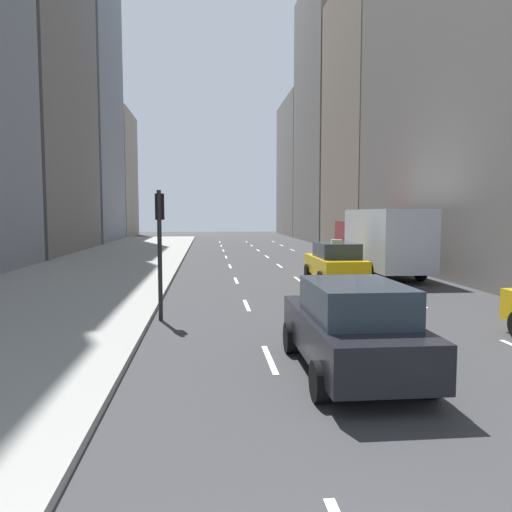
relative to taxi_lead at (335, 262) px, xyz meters
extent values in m
cube|color=gray|center=(-11.00, 8.01, -0.81)|extent=(8.00, 66.00, 0.15)
cube|color=white|center=(-4.20, -10.99, -0.87)|extent=(0.12, 2.00, 0.01)
cube|color=white|center=(-4.20, -4.99, -0.87)|extent=(0.12, 2.00, 0.01)
cube|color=white|center=(-4.20, 1.01, -0.87)|extent=(0.12, 2.00, 0.01)
cube|color=white|center=(-4.20, 7.01, -0.87)|extent=(0.12, 2.00, 0.01)
cube|color=white|center=(-4.20, 13.01, -0.87)|extent=(0.12, 2.00, 0.01)
cube|color=white|center=(-4.20, 19.01, -0.87)|extent=(0.12, 2.00, 0.01)
cube|color=white|center=(-4.20, 25.01, -0.87)|extent=(0.12, 2.00, 0.01)
cube|color=white|center=(-4.20, 31.01, -0.87)|extent=(0.12, 2.00, 0.01)
cube|color=white|center=(-1.40, -10.99, -0.87)|extent=(0.12, 2.00, 0.01)
cube|color=white|center=(-1.40, -4.99, -0.87)|extent=(0.12, 2.00, 0.01)
cube|color=white|center=(-1.40, 1.01, -0.87)|extent=(0.12, 2.00, 0.01)
cube|color=white|center=(-1.40, 7.01, -0.87)|extent=(0.12, 2.00, 0.01)
cube|color=white|center=(-1.40, 13.01, -0.87)|extent=(0.12, 2.00, 0.01)
cube|color=white|center=(-1.40, 19.01, -0.87)|extent=(0.12, 2.00, 0.01)
cube|color=white|center=(-1.40, 25.01, -0.87)|extent=(0.12, 2.00, 0.01)
cube|color=white|center=(-1.40, 31.01, -0.87)|extent=(0.12, 2.00, 0.01)
cube|color=white|center=(1.40, -4.99, -0.87)|extent=(0.12, 2.00, 0.01)
cube|color=white|center=(1.40, 1.01, -0.87)|extent=(0.12, 2.00, 0.01)
cube|color=white|center=(1.40, 7.01, -0.87)|extent=(0.12, 2.00, 0.01)
cube|color=white|center=(1.40, 13.01, -0.87)|extent=(0.12, 2.00, 0.01)
cube|color=white|center=(1.40, 19.01, -0.87)|extent=(0.12, 2.00, 0.01)
cube|color=white|center=(1.40, 25.01, -0.87)|extent=(0.12, 2.00, 0.01)
cube|color=white|center=(1.40, 31.01, -0.87)|extent=(0.12, 2.00, 0.01)
cube|color=slate|center=(-18.00, 17.69, 17.00)|extent=(6.00, 15.11, 35.77)
cube|color=gray|center=(-18.00, 32.62, 15.37)|extent=(6.00, 12.93, 32.50)
cube|color=gray|center=(-18.00, 44.91, 7.01)|extent=(6.00, 10.71, 15.78)
cube|color=gray|center=(8.00, 18.97, 9.75)|extent=(6.00, 11.60, 21.26)
cube|color=slate|center=(8.00, 32.57, 12.81)|extent=(6.00, 14.37, 27.38)
cube|color=slate|center=(8.00, 47.40, 8.26)|extent=(6.00, 14.70, 18.27)
cube|color=yellow|center=(0.00, 0.07, -0.17)|extent=(1.80, 4.40, 0.76)
cube|color=#28333D|center=(0.00, -0.19, 0.53)|extent=(1.58, 2.29, 0.64)
cube|color=#F2E599|center=(0.00, -0.19, 0.92)|extent=(0.44, 0.20, 0.14)
cylinder|color=black|center=(-0.90, 1.43, -0.55)|extent=(0.22, 0.66, 0.66)
cylinder|color=black|center=(0.90, 1.43, -0.55)|extent=(0.22, 0.66, 0.66)
cylinder|color=black|center=(-0.90, -1.29, -0.55)|extent=(0.22, 0.66, 0.66)
cylinder|color=black|center=(0.90, -1.29, -0.55)|extent=(0.22, 0.66, 0.66)
cube|color=black|center=(-2.80, -11.94, -0.17)|extent=(1.80, 4.51, 0.76)
cube|color=#28333D|center=(-2.80, -12.21, 0.53)|extent=(1.58, 2.34, 0.64)
cylinder|color=black|center=(-3.70, -10.54, -0.55)|extent=(0.22, 0.66, 0.66)
cylinder|color=black|center=(-1.90, -10.54, -0.55)|extent=(0.22, 0.66, 0.66)
cylinder|color=black|center=(-3.70, -13.33, -0.55)|extent=(0.22, 0.66, 0.66)
cylinder|color=black|center=(-1.90, -13.33, -0.55)|extent=(0.22, 0.66, 0.66)
cube|color=maroon|center=(2.80, 5.68, 0.62)|extent=(2.10, 2.40, 2.10)
cube|color=#28333D|center=(2.80, 6.83, 0.92)|extent=(1.90, 0.10, 0.90)
cube|color=silver|center=(2.80, 1.48, 0.92)|extent=(2.30, 6.00, 2.70)
cylinder|color=black|center=(1.75, 5.68, -0.43)|extent=(0.28, 0.90, 0.90)
cylinder|color=black|center=(3.85, 5.68, -0.43)|extent=(0.28, 0.90, 0.90)
cylinder|color=black|center=(1.65, 0.28, -0.43)|extent=(0.28, 0.90, 0.90)
cylinder|color=black|center=(3.95, 0.28, -0.43)|extent=(0.28, 0.90, 0.90)
cylinder|color=black|center=(-6.75, -7.00, 0.92)|extent=(0.12, 0.12, 3.60)
cube|color=black|center=(-6.75, -6.82, 2.27)|extent=(0.24, 0.20, 0.72)
sphere|color=red|center=(-6.75, -6.71, 2.50)|extent=(0.14, 0.14, 0.14)
sphere|color=#4C3F14|center=(-6.75, -6.71, 2.27)|extent=(0.14, 0.14, 0.14)
sphere|color=#198C2D|center=(-6.75, -6.71, 2.04)|extent=(0.14, 0.14, 0.14)
camera|label=1|loc=(-5.43, -20.84, 2.08)|focal=35.00mm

